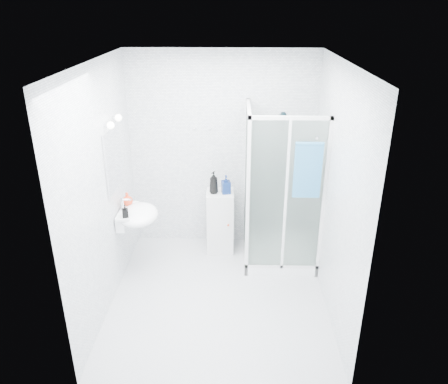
{
  "coord_description": "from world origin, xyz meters",
  "views": [
    {
      "loc": [
        0.18,
        -4.11,
        3.11
      ],
      "look_at": [
        0.05,
        0.35,
        1.15
      ],
      "focal_mm": 35.0,
      "sensor_mm": 36.0,
      "label": 1
    }
  ],
  "objects_px": {
    "soap_dispenser_black": "(125,211)",
    "wall_basin": "(136,215)",
    "storage_cabinet": "(220,221)",
    "shampoo_bottle_a": "(214,183)",
    "shampoo_bottle_b": "(226,184)",
    "hand_towel": "(308,169)",
    "shower_enclosure": "(274,230)",
    "soap_dispenser_orange": "(127,199)"
  },
  "relations": [
    {
      "from": "storage_cabinet",
      "to": "soap_dispenser_orange",
      "type": "xyz_separation_m",
      "value": [
        -1.09,
        -0.45,
        0.52
      ]
    },
    {
      "from": "wall_basin",
      "to": "hand_towel",
      "type": "bearing_deg",
      "value": -2.5
    },
    {
      "from": "hand_towel",
      "to": "shampoo_bottle_b",
      "type": "bearing_deg",
      "value": 144.68
    },
    {
      "from": "shower_enclosure",
      "to": "soap_dispenser_orange",
      "type": "relative_size",
      "value": 12.31
    },
    {
      "from": "storage_cabinet",
      "to": "soap_dispenser_black",
      "type": "height_order",
      "value": "soap_dispenser_black"
    },
    {
      "from": "shampoo_bottle_a",
      "to": "soap_dispenser_black",
      "type": "height_order",
      "value": "shampoo_bottle_a"
    },
    {
      "from": "shower_enclosure",
      "to": "storage_cabinet",
      "type": "bearing_deg",
      "value": 159.03
    },
    {
      "from": "wall_basin",
      "to": "soap_dispenser_black",
      "type": "relative_size",
      "value": 3.76
    },
    {
      "from": "shampoo_bottle_a",
      "to": "soap_dispenser_orange",
      "type": "height_order",
      "value": "shampoo_bottle_a"
    },
    {
      "from": "shampoo_bottle_a",
      "to": "wall_basin",
      "type": "bearing_deg",
      "value": -148.05
    },
    {
      "from": "storage_cabinet",
      "to": "soap_dispenser_black",
      "type": "xyz_separation_m",
      "value": [
        -1.04,
        -0.77,
        0.51
      ]
    },
    {
      "from": "shampoo_bottle_b",
      "to": "shower_enclosure",
      "type": "bearing_deg",
      "value": -21.52
    },
    {
      "from": "wall_basin",
      "to": "soap_dispenser_orange",
      "type": "relative_size",
      "value": 3.45
    },
    {
      "from": "wall_basin",
      "to": "soap_dispenser_orange",
      "type": "distance_m",
      "value": 0.23
    },
    {
      "from": "shampoo_bottle_b",
      "to": "soap_dispenser_orange",
      "type": "height_order",
      "value": "shampoo_bottle_b"
    },
    {
      "from": "wall_basin",
      "to": "shampoo_bottle_b",
      "type": "xyz_separation_m",
      "value": [
        1.04,
        0.56,
        0.17
      ]
    },
    {
      "from": "wall_basin",
      "to": "shampoo_bottle_b",
      "type": "bearing_deg",
      "value": 28.18
    },
    {
      "from": "storage_cabinet",
      "to": "soap_dispenser_black",
      "type": "distance_m",
      "value": 1.39
    },
    {
      "from": "hand_towel",
      "to": "soap_dispenser_black",
      "type": "relative_size",
      "value": 4.31
    },
    {
      "from": "shower_enclosure",
      "to": "shampoo_bottle_b",
      "type": "distance_m",
      "value": 0.84
    },
    {
      "from": "shampoo_bottle_b",
      "to": "hand_towel",
      "type": "bearing_deg",
      "value": -35.32
    },
    {
      "from": "soap_dispenser_black",
      "to": "wall_basin",
      "type": "bearing_deg",
      "value": 67.17
    },
    {
      "from": "hand_towel",
      "to": "wall_basin",
      "type": "bearing_deg",
      "value": 177.5
    },
    {
      "from": "wall_basin",
      "to": "hand_towel",
      "type": "relative_size",
      "value": 0.87
    },
    {
      "from": "soap_dispenser_black",
      "to": "hand_towel",
      "type": "bearing_deg",
      "value": 2.81
    },
    {
      "from": "wall_basin",
      "to": "shampoo_bottle_b",
      "type": "height_order",
      "value": "shampoo_bottle_b"
    },
    {
      "from": "hand_towel",
      "to": "soap_dispenser_black",
      "type": "bearing_deg",
      "value": -177.19
    },
    {
      "from": "shower_enclosure",
      "to": "shampoo_bottle_a",
      "type": "height_order",
      "value": "shower_enclosure"
    },
    {
      "from": "shampoo_bottle_a",
      "to": "soap_dispenser_black",
      "type": "bearing_deg",
      "value": -142.59
    },
    {
      "from": "storage_cabinet",
      "to": "hand_towel",
      "type": "relative_size",
      "value": 1.32
    },
    {
      "from": "storage_cabinet",
      "to": "shampoo_bottle_b",
      "type": "bearing_deg",
      "value": -19.0
    },
    {
      "from": "wall_basin",
      "to": "shampoo_bottle_a",
      "type": "bearing_deg",
      "value": 31.95
    },
    {
      "from": "storage_cabinet",
      "to": "shampoo_bottle_b",
      "type": "relative_size",
      "value": 3.5
    },
    {
      "from": "storage_cabinet",
      "to": "hand_towel",
      "type": "xyz_separation_m",
      "value": [
        0.99,
        -0.67,
        1.01
      ]
    },
    {
      "from": "shampoo_bottle_b",
      "to": "soap_dispenser_black",
      "type": "bearing_deg",
      "value": -146.44
    },
    {
      "from": "wall_basin",
      "to": "shampoo_bottle_a",
      "type": "xyz_separation_m",
      "value": [
        0.89,
        0.55,
        0.2
      ]
    },
    {
      "from": "shampoo_bottle_a",
      "to": "shampoo_bottle_b",
      "type": "distance_m",
      "value": 0.16
    },
    {
      "from": "storage_cabinet",
      "to": "hand_towel",
      "type": "distance_m",
      "value": 1.56
    },
    {
      "from": "wall_basin",
      "to": "soap_dispenser_orange",
      "type": "xyz_separation_m",
      "value": [
        -0.12,
        0.13,
        0.15
      ]
    },
    {
      "from": "shower_enclosure",
      "to": "shampoo_bottle_a",
      "type": "distance_m",
      "value": 0.97
    },
    {
      "from": "shampoo_bottle_b",
      "to": "soap_dispenser_orange",
      "type": "bearing_deg",
      "value": -159.85
    },
    {
      "from": "storage_cabinet",
      "to": "shampoo_bottle_b",
      "type": "xyz_separation_m",
      "value": [
        0.08,
        -0.02,
        0.54
      ]
    }
  ]
}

